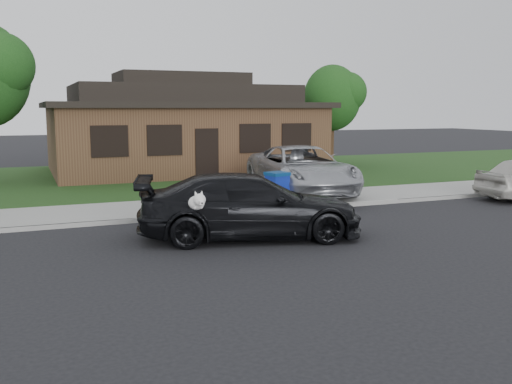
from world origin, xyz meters
name	(u,v)px	position (x,y,z in m)	size (l,w,h in m)	color
ground	(184,250)	(0.00, 0.00, 0.00)	(120.00, 120.00, 0.00)	black
sidewalk	(140,211)	(0.00, 5.00, 0.06)	(60.00, 3.00, 0.12)	gray
curb	(151,219)	(0.00, 3.50, 0.06)	(60.00, 0.12, 0.12)	gray
lawn	(104,180)	(0.00, 13.00, 0.07)	(60.00, 13.00, 0.13)	#193814
driveway	(260,181)	(6.00, 10.00, 0.07)	(4.50, 13.00, 0.14)	gray
sedan	(250,206)	(1.80, 0.59, 0.78)	(5.76, 3.47, 1.56)	black
minivan	(301,169)	(5.98, 6.09, 0.96)	(2.74, 5.93, 1.65)	#ACAFB4
recycling_bin	(277,188)	(4.12, 4.07, 0.64)	(0.74, 0.74, 1.03)	navy
house	(182,129)	(4.00, 15.00, 2.13)	(12.60, 8.60, 4.65)	#422B1C
tree_1	(335,97)	(12.14, 14.40, 3.71)	(3.15, 3.00, 5.25)	#332114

